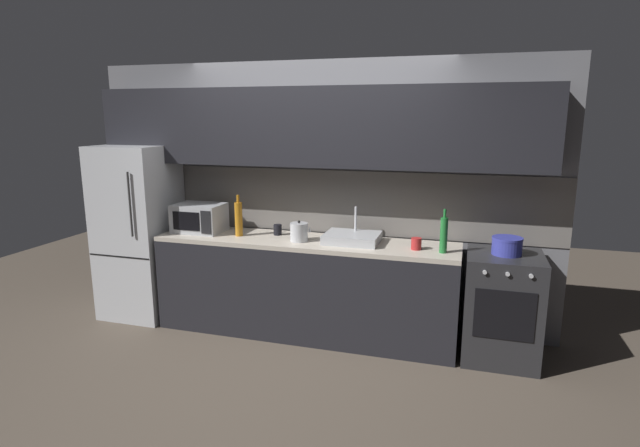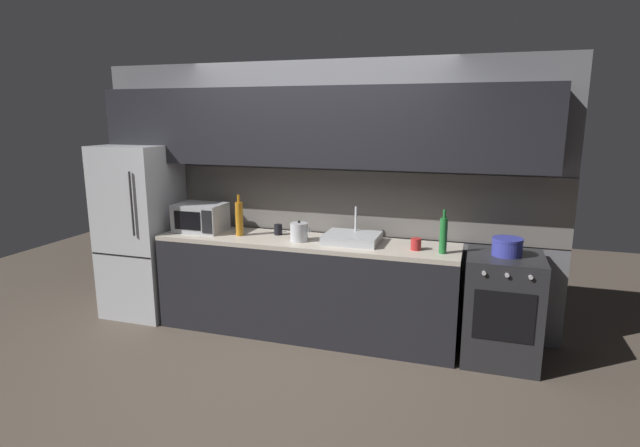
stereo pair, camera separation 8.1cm
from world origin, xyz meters
The scene contains 13 objects.
ground_plane centered at (0.00, 0.00, 0.00)m, with size 10.00×10.00×0.00m, color #4C4238.
back_wall centered at (0.00, 1.20, 1.55)m, with size 4.50×0.44×2.50m.
counter_run centered at (0.00, 0.90, 0.45)m, with size 2.76×0.60×0.90m.
refrigerator centered at (-1.76, 0.90, 0.86)m, with size 0.68×0.69×1.72m.
oven_range centered at (1.72, 0.90, 0.45)m, with size 0.60×0.62×0.90m.
microwave centered at (-1.08, 0.92, 1.04)m, with size 0.46×0.35×0.27m.
sink_basin centered at (0.43, 0.93, 0.94)m, with size 0.48×0.38×0.30m.
kettle centered at (-0.03, 0.84, 0.98)m, with size 0.19×0.16×0.19m.
wine_bottle_amber centered at (-0.64, 0.87, 1.06)m, with size 0.07×0.07×0.39m.
wine_bottle_green centered at (1.22, 0.81, 1.05)m, with size 0.06×0.06×0.36m.
mug_dark centered at (-0.30, 1.00, 0.95)m, with size 0.08×0.08×0.10m, color black.
mug_red centered at (1.00, 0.85, 0.95)m, with size 0.09×0.09×0.10m, color #A82323.
cooking_pot centered at (1.72, 0.90, 0.97)m, with size 0.24×0.24×0.14m.
Camera 1 is at (1.40, -3.28, 2.00)m, focal length 28.15 mm.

